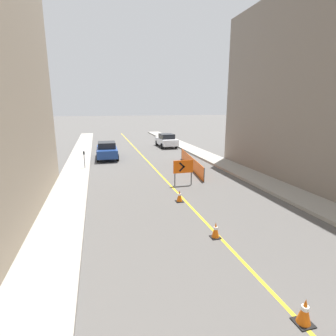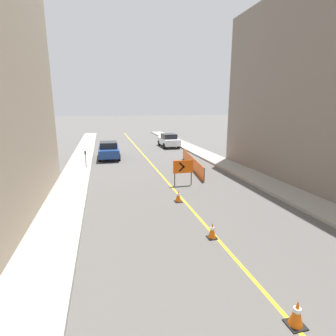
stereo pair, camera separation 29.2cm
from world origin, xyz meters
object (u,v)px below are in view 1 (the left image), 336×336
(parked_car_curb_mid, at_px, (166,140))
(parked_car_curb_near, at_px, (107,150))
(traffic_cone_fifth, at_px, (179,196))
(arrow_barricade_primary, at_px, (183,168))
(traffic_cone_fourth, at_px, (216,230))
(parking_meter_far_curb, at_px, (84,156))
(traffic_cone_third, at_px, (305,312))

(parked_car_curb_mid, bearing_deg, parked_car_curb_near, -143.37)
(traffic_cone_fifth, relative_size, arrow_barricade_primary, 0.38)
(parked_car_curb_near, height_order, parked_car_curb_mid, same)
(parked_car_curb_near, bearing_deg, traffic_cone_fourth, -77.90)
(parking_meter_far_curb, bearing_deg, traffic_cone_fourth, -67.69)
(parked_car_curb_mid, bearing_deg, traffic_cone_fourth, -101.71)
(traffic_cone_third, height_order, traffic_cone_fourth, traffic_cone_third)
(parked_car_curb_mid, bearing_deg, traffic_cone_fifth, -104.28)
(arrow_barricade_primary, xyz_separation_m, parked_car_curb_near, (-4.19, 9.88, -0.32))
(traffic_cone_fourth, bearing_deg, traffic_cone_third, -87.16)
(traffic_cone_fourth, bearing_deg, parked_car_curb_near, 101.11)
(traffic_cone_third, bearing_deg, parked_car_curb_near, 99.48)
(traffic_cone_third, bearing_deg, arrow_barricade_primary, 86.13)
(parked_car_curb_near, relative_size, parked_car_curb_mid, 1.00)
(traffic_cone_third, relative_size, parked_car_curb_near, 0.15)
(parked_car_curb_near, xyz_separation_m, parked_car_curb_mid, (7.20, 5.68, 0.00))
(arrow_barricade_primary, xyz_separation_m, parked_car_curb_mid, (3.01, 15.55, -0.32))
(traffic_cone_third, xyz_separation_m, parked_car_curb_mid, (3.74, 26.39, 0.49))
(traffic_cone_fifth, xyz_separation_m, parked_car_curb_mid, (4.10, 18.26, 0.50))
(traffic_cone_fourth, bearing_deg, traffic_cone_fifth, 92.17)
(traffic_cone_fourth, height_order, parked_car_curb_near, parked_car_curb_near)
(traffic_cone_third, distance_m, parked_car_curb_mid, 26.65)
(traffic_cone_fourth, distance_m, parked_car_curb_mid, 22.58)
(parked_car_curb_near, bearing_deg, parked_car_curb_mid, 39.26)
(arrow_barricade_primary, bearing_deg, parked_car_curb_near, 113.18)
(traffic_cone_third, relative_size, traffic_cone_fourth, 1.04)
(traffic_cone_fifth, distance_m, parked_car_curb_mid, 18.72)
(arrow_barricade_primary, distance_m, parking_meter_far_curb, 8.33)
(traffic_cone_third, relative_size, arrow_barricade_primary, 0.40)
(traffic_cone_third, relative_size, traffic_cone_fifth, 1.05)
(parked_car_curb_mid, bearing_deg, arrow_barricade_primary, -102.59)
(traffic_cone_third, xyz_separation_m, traffic_cone_fifth, (-0.36, 8.12, -0.01))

